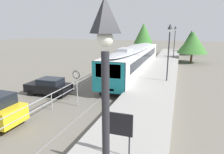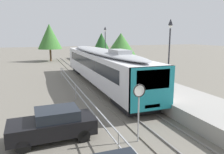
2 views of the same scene
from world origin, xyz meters
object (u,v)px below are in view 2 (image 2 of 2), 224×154
object	(u,v)px
parked_hatchback_black	(53,124)
commuter_train	(101,64)
platform_lamp_far_end	(105,37)
platform_lamp_mid_platform	(170,39)
speed_limit_sign	(139,99)

from	to	relation	value
parked_hatchback_black	commuter_train	bearing A→B (deg)	61.36
platform_lamp_far_end	parked_hatchback_black	bearing A→B (deg)	-114.44
commuter_train	platform_lamp_mid_platform	size ratio (longest dim) A/B	3.75
speed_limit_sign	platform_lamp_far_end	bearing A→B (deg)	75.23
commuter_train	speed_limit_sign	world-z (taller)	commuter_train
parked_hatchback_black	platform_lamp_mid_platform	bearing A→B (deg)	26.96
platform_lamp_far_end	parked_hatchback_black	xyz separation A→B (m)	(-9.85, -21.67, -3.83)
platform_lamp_far_end	speed_limit_sign	bearing A→B (deg)	-104.77
speed_limit_sign	parked_hatchback_black	bearing A→B (deg)	156.58
platform_lamp_mid_platform	commuter_train	bearing A→B (deg)	129.92
platform_lamp_mid_platform	platform_lamp_far_end	xyz separation A→B (m)	(0.00, 16.66, 0.00)
platform_lamp_mid_platform	speed_limit_sign	distance (m)	9.36
platform_lamp_mid_platform	platform_lamp_far_end	size ratio (longest dim) A/B	1.00
commuter_train	platform_lamp_mid_platform	world-z (taller)	platform_lamp_mid_platform
commuter_train	parked_hatchback_black	bearing A→B (deg)	-118.64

